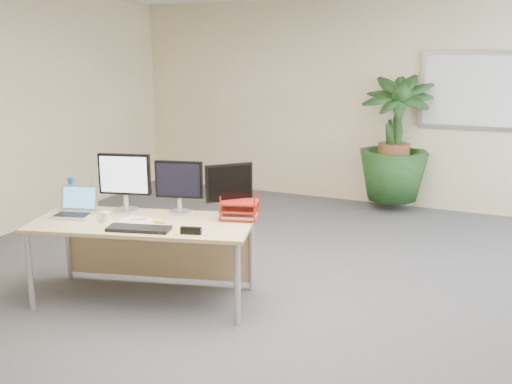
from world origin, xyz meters
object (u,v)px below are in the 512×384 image
at_px(floor_plant, 394,154).
at_px(laptop, 76,208).
at_px(monitor_left, 125,179).
at_px(monitor_right, 179,184).
at_px(desk, 148,234).

height_order(floor_plant, laptop, floor_plant).
relative_size(monitor_left, laptop, 1.30).
xyz_separation_m(floor_plant, laptop, (-1.98, -3.66, -0.00)).
xyz_separation_m(monitor_left, monitor_right, (0.45, 0.14, -0.03)).
bearing_deg(laptop, desk, 14.46).
relative_size(desk, monitor_right, 4.23).
bearing_deg(monitor_left, floor_plant, 64.29).
relative_size(floor_plant, laptop, 3.87).
bearing_deg(laptop, monitor_left, 36.49).
height_order(desk, laptop, laptop).
distance_m(desk, monitor_right, 0.50).
xyz_separation_m(floor_plant, monitor_left, (-1.64, -3.41, 0.23)).
distance_m(monitor_right, laptop, 0.90).
bearing_deg(monitor_left, monitor_right, 16.77).
relative_size(floor_plant, monitor_left, 2.98).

